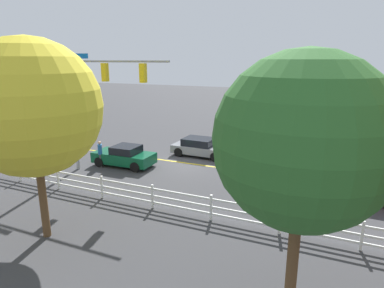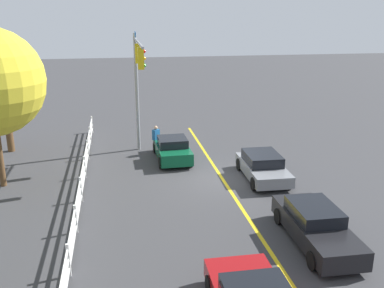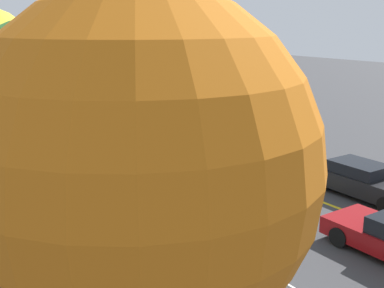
% 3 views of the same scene
% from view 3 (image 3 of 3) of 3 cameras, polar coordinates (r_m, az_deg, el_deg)
% --- Properties ---
extents(ground_plane, '(120.00, 120.00, 0.00)m').
position_cam_3_polar(ground_plane, '(23.86, 3.69, -2.43)').
color(ground_plane, '#38383A').
extents(lane_center_stripe, '(28.00, 0.16, 0.01)m').
position_cam_3_polar(lane_center_stripe, '(21.06, 10.54, -4.97)').
color(lane_center_stripe, gold).
rests_on(lane_center_stripe, ground_plane).
extents(signal_assembly, '(6.70, 0.38, 7.03)m').
position_cam_3_polar(signal_assembly, '(23.99, -9.14, 9.50)').
color(signal_assembly, gray).
rests_on(signal_assembly, ground_plane).
extents(car_0, '(4.79, 1.88, 1.38)m').
position_cam_3_polar(car_0, '(20.58, 19.55, -4.09)').
color(car_0, black).
rests_on(car_0, ground_plane).
extents(car_1, '(4.11, 2.01, 1.28)m').
position_cam_3_polar(car_1, '(24.75, 7.77, -0.39)').
color(car_1, slate).
rests_on(car_1, ground_plane).
extents(car_3, '(3.98, 1.91, 1.35)m').
position_cam_3_polar(car_3, '(25.17, -4.80, -0.03)').
color(car_3, '#0C4C2D').
rests_on(car_3, ground_plane).
extents(pedestrian, '(0.46, 0.47, 1.69)m').
position_cam_3_polar(pedestrian, '(25.84, -7.76, 0.92)').
color(pedestrian, '#3F3F42').
rests_on(pedestrian, ground_plane).
extents(white_rail_fence, '(26.10, 0.10, 1.15)m').
position_cam_3_polar(white_rail_fence, '(17.73, -7.57, -6.56)').
color(white_rail_fence, white).
rests_on(white_rail_fence, ground_plane).
extents(tree_0, '(4.18, 4.18, 7.00)m').
position_cam_3_polar(tree_0, '(10.12, -16.81, 2.25)').
color(tree_0, brown).
rests_on(tree_0, ground_plane).
extents(tree_1, '(4.46, 4.46, 7.42)m').
position_cam_3_polar(tree_1, '(5.98, -5.97, -2.70)').
color(tree_1, brown).
rests_on(tree_1, ground_plane).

